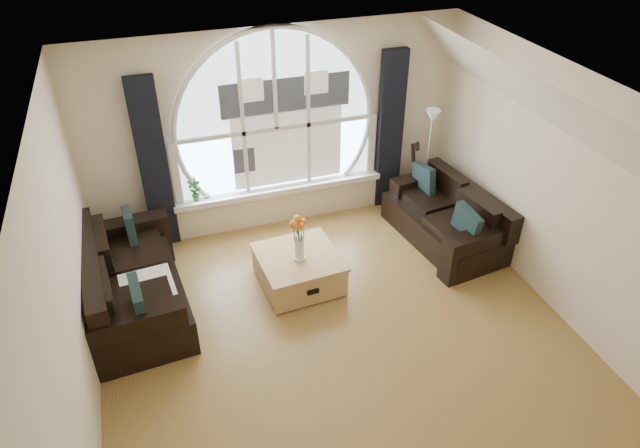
{
  "coord_description": "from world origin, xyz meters",
  "views": [
    {
      "loc": [
        -1.64,
        -4.01,
        4.54
      ],
      "look_at": [
        0.0,
        0.9,
        1.05
      ],
      "focal_mm": 32.28,
      "sensor_mm": 36.0,
      "label": 1
    }
  ],
  "objects_px": {
    "guitar": "(411,173)",
    "floor_lamp": "(427,165)",
    "potted_plant": "(194,190)",
    "sofa_left": "(134,282)",
    "sofa_right": "(445,215)",
    "vase_flowers": "(299,232)",
    "coffee_chest": "(299,268)"
  },
  "relations": [
    {
      "from": "vase_flowers",
      "to": "guitar",
      "type": "distance_m",
      "value": 2.46
    },
    {
      "from": "sofa_left",
      "to": "coffee_chest",
      "type": "bearing_deg",
      "value": -9.27
    },
    {
      "from": "floor_lamp",
      "to": "potted_plant",
      "type": "distance_m",
      "value": 3.16
    },
    {
      "from": "floor_lamp",
      "to": "potted_plant",
      "type": "height_order",
      "value": "floor_lamp"
    },
    {
      "from": "sofa_right",
      "to": "coffee_chest",
      "type": "height_order",
      "value": "sofa_right"
    },
    {
      "from": "guitar",
      "to": "floor_lamp",
      "type": "bearing_deg",
      "value": -87.42
    },
    {
      "from": "sofa_left",
      "to": "sofa_right",
      "type": "xyz_separation_m",
      "value": [
        3.99,
        0.12,
        0.0
      ]
    },
    {
      "from": "sofa_left",
      "to": "guitar",
      "type": "distance_m",
      "value": 4.1
    },
    {
      "from": "sofa_right",
      "to": "coffee_chest",
      "type": "distance_m",
      "value": 2.13
    },
    {
      "from": "guitar",
      "to": "potted_plant",
      "type": "xyz_separation_m",
      "value": [
        -3.05,
        0.18,
        0.18
      ]
    },
    {
      "from": "vase_flowers",
      "to": "potted_plant",
      "type": "relative_size",
      "value": 2.13
    },
    {
      "from": "coffee_chest",
      "to": "guitar",
      "type": "relative_size",
      "value": 0.89
    },
    {
      "from": "coffee_chest",
      "to": "floor_lamp",
      "type": "height_order",
      "value": "floor_lamp"
    },
    {
      "from": "sofa_left",
      "to": "potted_plant",
      "type": "relative_size",
      "value": 5.98
    },
    {
      "from": "vase_flowers",
      "to": "potted_plant",
      "type": "distance_m",
      "value": 1.78
    },
    {
      "from": "coffee_chest",
      "to": "guitar",
      "type": "height_order",
      "value": "guitar"
    },
    {
      "from": "sofa_left",
      "to": "potted_plant",
      "type": "xyz_separation_m",
      "value": [
        0.9,
        1.27,
        0.31
      ]
    },
    {
      "from": "coffee_chest",
      "to": "vase_flowers",
      "type": "distance_m",
      "value": 0.58
    },
    {
      "from": "sofa_left",
      "to": "vase_flowers",
      "type": "xyz_separation_m",
      "value": [
        1.88,
        -0.21,
        0.41
      ]
    },
    {
      "from": "sofa_right",
      "to": "guitar",
      "type": "distance_m",
      "value": 0.98
    },
    {
      "from": "vase_flowers",
      "to": "guitar",
      "type": "xyz_separation_m",
      "value": [
        2.07,
        1.3,
        -0.28
      ]
    },
    {
      "from": "potted_plant",
      "to": "floor_lamp",
      "type": "bearing_deg",
      "value": -8.73
    },
    {
      "from": "sofa_left",
      "to": "floor_lamp",
      "type": "distance_m",
      "value": 4.12
    },
    {
      "from": "sofa_right",
      "to": "floor_lamp",
      "type": "xyz_separation_m",
      "value": [
        0.03,
        0.67,
        0.4
      ]
    },
    {
      "from": "vase_flowers",
      "to": "floor_lamp",
      "type": "relative_size",
      "value": 0.44
    },
    {
      "from": "sofa_left",
      "to": "vase_flowers",
      "type": "bearing_deg",
      "value": -11.04
    },
    {
      "from": "potted_plant",
      "to": "sofa_right",
      "type": "bearing_deg",
      "value": -20.44
    },
    {
      "from": "sofa_right",
      "to": "guitar",
      "type": "relative_size",
      "value": 1.64
    },
    {
      "from": "vase_flowers",
      "to": "floor_lamp",
      "type": "distance_m",
      "value": 2.36
    },
    {
      "from": "potted_plant",
      "to": "vase_flowers",
      "type": "bearing_deg",
      "value": -56.4
    },
    {
      "from": "sofa_right",
      "to": "vase_flowers",
      "type": "height_order",
      "value": "vase_flowers"
    },
    {
      "from": "coffee_chest",
      "to": "floor_lamp",
      "type": "bearing_deg",
      "value": 19.99
    }
  ]
}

